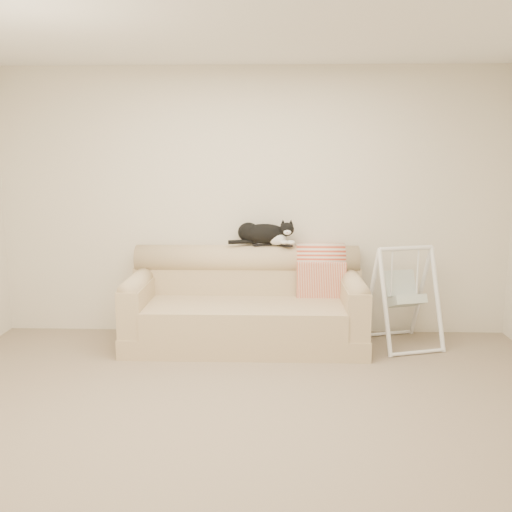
{
  "coord_description": "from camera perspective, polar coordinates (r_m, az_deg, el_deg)",
  "views": [
    {
      "loc": [
        0.19,
        -3.58,
        1.74
      ],
      "look_at": [
        0.04,
        1.27,
        0.9
      ],
      "focal_mm": 40.0,
      "sensor_mm": 36.0,
      "label": 1
    }
  ],
  "objects": [
    {
      "name": "room_shell",
      "position": [
        3.6,
        -1.34,
        6.44
      ],
      "size": [
        5.04,
        4.04,
        2.6
      ],
      "color": "silver",
      "rests_on": "ground"
    },
    {
      "name": "baby_swing",
      "position": [
        5.48,
        14.51,
        -3.88
      ],
      "size": [
        0.72,
        0.75,
        0.94
      ],
      "color": "white",
      "rests_on": "ground"
    },
    {
      "name": "tuxedo_cat",
      "position": [
        5.5,
        0.82,
        2.27
      ],
      "size": [
        0.64,
        0.26,
        0.25
      ],
      "color": "black",
      "rests_on": "sofa"
    },
    {
      "name": "sofa",
      "position": [
        5.39,
        -1.03,
        -5.1
      ],
      "size": [
        2.2,
        0.93,
        0.9
      ],
      "color": "tan",
      "rests_on": "ground"
    },
    {
      "name": "remote_b",
      "position": [
        5.48,
        2.88,
        1.09
      ],
      "size": [
        0.16,
        0.15,
        0.02
      ],
      "color": "black",
      "rests_on": "sofa"
    },
    {
      "name": "throw_blanket",
      "position": [
        5.54,
        6.44,
        -0.77
      ],
      "size": [
        0.46,
        0.38,
        0.58
      ],
      "color": "red",
      "rests_on": "sofa"
    },
    {
      "name": "remote_a",
      "position": [
        5.51,
        0.62,
        1.18
      ],
      "size": [
        0.19,
        0.11,
        0.03
      ],
      "color": "black",
      "rests_on": "sofa"
    },
    {
      "name": "ground_plane",
      "position": [
        3.99,
        -1.25,
        -16.02
      ],
      "size": [
        5.0,
        5.0,
        0.0
      ],
      "primitive_type": "plane",
      "color": "#7D6F5A",
      "rests_on": "ground"
    }
  ]
}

